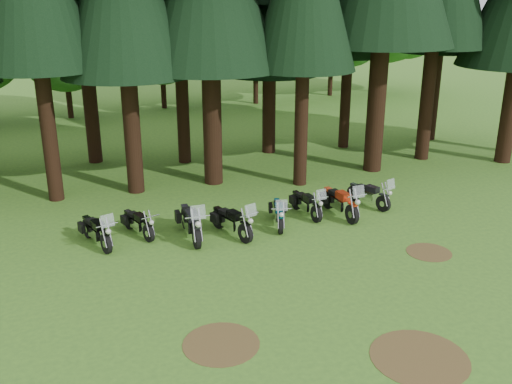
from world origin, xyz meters
TOP-DOWN VIEW (x-y plane):
  - ground at (0.00, 0.00)m, footprint 120.00×120.00m
  - decid_3 at (-4.71, 25.13)m, footprint 6.12×5.95m
  - decid_4 at (1.58, 26.32)m, footprint 5.93×5.76m
  - decid_5 at (8.29, 25.71)m, footprint 8.45×8.21m
  - decid_6 at (14.85, 27.01)m, footprint 7.06×6.86m
  - decid_7 at (19.46, 26.83)m, footprint 8.44×8.20m
  - dirt_patch_0 at (-3.00, -2.00)m, footprint 1.80×1.80m
  - dirt_patch_1 at (4.50, 0.50)m, footprint 1.40×1.40m
  - dirt_patch_2 at (1.00, -4.00)m, footprint 2.20×2.20m
  - motorcycle_0 at (-5.18, 4.56)m, footprint 0.90×2.16m
  - motorcycle_1 at (-3.81, 4.93)m, footprint 0.76×1.88m
  - motorcycle_2 at (-2.22, 4.10)m, footprint 0.46×2.47m
  - motorcycle_3 at (-0.89, 3.85)m, footprint 0.95×2.21m
  - motorcycle_4 at (0.89, 4.10)m, footprint 0.85×2.05m
  - motorcycle_5 at (2.18, 4.64)m, footprint 0.49×2.07m
  - motorcycle_6 at (3.31, 4.20)m, footprint 0.49×2.40m
  - motorcycle_7 at (4.80, 4.72)m, footprint 0.92×2.06m

SIDE VIEW (x-z plane):
  - ground at x=0.00m, z-range 0.00..0.00m
  - dirt_patch_0 at x=-3.00m, z-range 0.00..0.01m
  - dirt_patch_1 at x=4.50m, z-range 0.00..0.01m
  - dirt_patch_2 at x=1.00m, z-range 0.00..0.01m
  - motorcycle_1 at x=-3.81m, z-range 0.01..0.80m
  - motorcycle_5 at x=2.18m, z-range -0.22..1.09m
  - motorcycle_4 at x=0.89m, z-range -0.22..1.09m
  - motorcycle_7 at x=4.80m, z-range -0.22..1.10m
  - motorcycle_0 at x=-5.18m, z-range -0.23..1.15m
  - motorcycle_3 at x=-0.89m, z-range -0.23..1.18m
  - motorcycle_6 at x=3.31m, z-range -0.25..1.26m
  - motorcycle_2 at x=-2.22m, z-range -0.26..1.30m
  - decid_4 at x=1.58m, z-range 0.67..8.07m
  - decid_3 at x=-4.71m, z-range 0.69..8.34m
  - decid_6 at x=14.85m, z-range 0.79..9.61m
  - decid_7 at x=19.46m, z-range 0.95..11.50m
  - decid_5 at x=8.29m, z-range 0.95..11.51m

